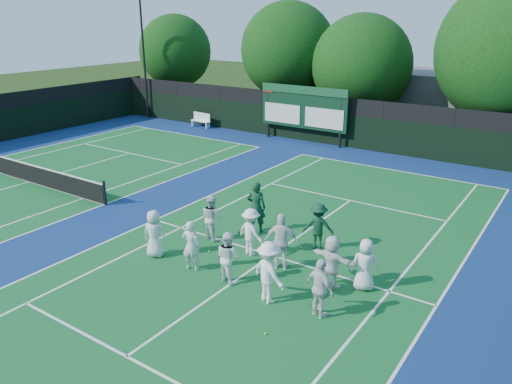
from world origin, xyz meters
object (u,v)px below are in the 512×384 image
Objects in this scene: scoreboard at (303,108)px; tennis_net at (28,172)px; coach_left at (256,207)px; bench at (201,120)px.

scoreboard is 16.26m from tennis_net.
scoreboard reaches higher than tennis_net.
tennis_net is 12.52m from coach_left.
bench is at bearing -178.53° from scoreboard.
tennis_net is 5.76× the size of coach_left.
coach_left is at bearing 6.34° from tennis_net.
tennis_net is (-6.99, -14.59, -1.70)m from scoreboard.
tennis_net is at bearing -85.09° from bench.
scoreboard is 8.39m from bench.
bench is at bearing -62.86° from coach_left.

